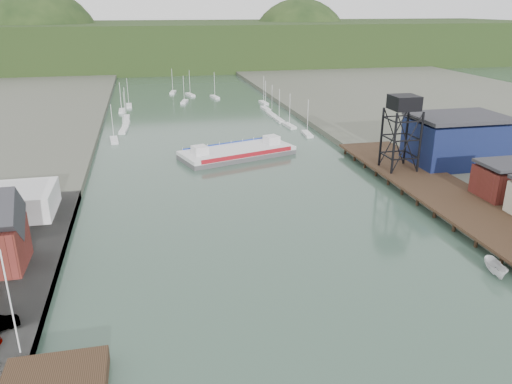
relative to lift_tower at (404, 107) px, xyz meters
name	(u,v)px	position (x,y,z in m)	size (l,w,h in m)	color
ground	(351,382)	(-35.00, -58.00, -15.65)	(600.00, 600.00, 0.00)	#2B4337
east_pier	(438,188)	(2.00, -13.00, -13.75)	(14.00, 70.00, 2.45)	black
white_shed	(0,203)	(-79.00, -8.00, -11.80)	(18.00, 12.00, 4.50)	silver
flagpole	(11,303)	(-68.00, -48.00, -8.05)	(0.16, 0.16, 12.00)	silver
lift_tower	(404,107)	(0.00, 0.00, 0.00)	(6.50, 6.50, 16.00)	black
blue_shed	(456,141)	(15.00, 2.00, -8.59)	(20.50, 14.50, 11.30)	#0C1139
marina_sailboats	(199,112)	(-34.92, 80.46, -15.30)	(57.71, 92.65, 0.90)	silver
distant_hills	(164,48)	(-38.98, 243.35, -5.27)	(500.00, 120.00, 80.00)	black
chain_ferry	(237,152)	(-31.52, 23.90, -14.48)	(30.34, 19.31, 4.07)	#4D4C4F
motorboat	(496,268)	(-6.77, -42.33, -14.61)	(2.02, 5.38, 2.08)	silver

